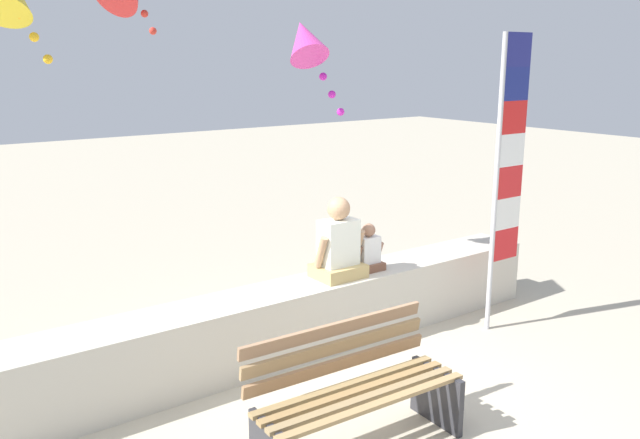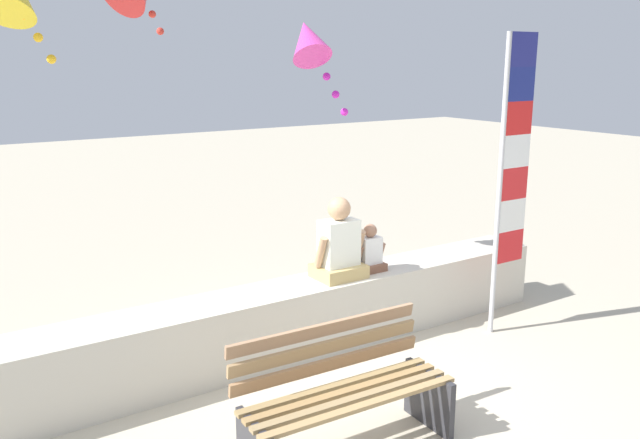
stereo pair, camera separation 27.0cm
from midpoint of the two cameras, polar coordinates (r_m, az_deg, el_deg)
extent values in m
plane|color=#BBB099|center=(5.55, 4.97, -15.92)|extent=(40.00, 40.00, 0.00)
cube|color=beige|center=(6.28, -1.76, -8.79)|extent=(6.05, 0.56, 0.67)
cube|color=#A28254|center=(4.66, 5.49, -15.75)|extent=(1.57, 0.13, 0.03)
cube|color=#957B53|center=(4.74, 4.65, -15.20)|extent=(1.57, 0.13, 0.03)
cube|color=#997748|center=(4.82, 3.85, -14.66)|extent=(1.57, 0.13, 0.03)
cube|color=#9A7E50|center=(4.90, 3.08, -14.13)|extent=(1.57, 0.13, 0.03)
cube|color=#A37851|center=(4.92, 2.39, -12.41)|extent=(1.57, 0.11, 0.10)
cube|color=#A28056|center=(4.88, 2.25, -10.94)|extent=(1.57, 0.11, 0.10)
cube|color=#9A7555|center=(4.85, 2.12, -9.45)|extent=(1.57, 0.11, 0.10)
cube|color=#2D2D33|center=(5.29, 10.87, -14.91)|extent=(0.07, 0.53, 0.45)
cube|color=tan|center=(6.43, 2.83, -4.47)|extent=(0.47, 0.38, 0.13)
cube|color=white|center=(6.35, 2.86, -2.01)|extent=(0.36, 0.23, 0.45)
cylinder|color=tan|center=(6.22, 1.31, -2.83)|extent=(0.07, 0.18, 0.32)
cylinder|color=tan|center=(6.47, 4.56, -2.21)|extent=(0.07, 0.18, 0.32)
sphere|color=tan|center=(6.26, 2.89, 0.93)|extent=(0.22, 0.22, 0.22)
cube|color=brown|center=(6.66, 5.46, -4.10)|extent=(0.28, 0.23, 0.08)
cube|color=white|center=(6.61, 5.50, -2.67)|extent=(0.22, 0.14, 0.27)
cylinder|color=#996C53|center=(6.52, 4.63, -3.15)|extent=(0.04, 0.11, 0.20)
cylinder|color=#996C53|center=(6.69, 6.46, -2.78)|extent=(0.04, 0.11, 0.20)
sphere|color=#996C53|center=(6.55, 5.54, -0.97)|extent=(0.13, 0.13, 0.13)
cylinder|color=#B7B7BC|center=(6.73, 16.34, 2.49)|extent=(0.05, 0.05, 2.99)
cube|color=red|center=(7.02, 17.12, -2.22)|extent=(0.37, 0.02, 0.32)
cube|color=white|center=(6.95, 17.31, 0.35)|extent=(0.37, 0.02, 0.32)
cube|color=red|center=(6.88, 17.50, 2.97)|extent=(0.37, 0.02, 0.32)
cube|color=white|center=(6.83, 17.69, 5.63)|extent=(0.37, 0.02, 0.32)
cube|color=red|center=(6.80, 17.89, 8.33)|extent=(0.37, 0.02, 0.32)
cube|color=navy|center=(6.78, 18.09, 11.04)|extent=(0.37, 0.02, 0.32)
cube|color=navy|center=(6.78, 18.30, 13.77)|extent=(0.37, 0.02, 0.32)
sphere|color=yellow|center=(6.31, -22.97, 15.90)|extent=(0.08, 0.08, 0.08)
sphere|color=yellow|center=(6.26, -21.98, 14.36)|extent=(0.08, 0.08, 0.08)
sphere|color=yellow|center=(6.21, -20.99, 12.79)|extent=(0.08, 0.08, 0.08)
sphere|color=red|center=(7.65, -13.25, 16.87)|extent=(0.08, 0.08, 0.08)
sphere|color=red|center=(7.57, -12.60, 15.57)|extent=(0.08, 0.08, 0.08)
cone|color=#DB3D9E|center=(6.74, 0.15, 15.28)|extent=(0.50, 0.63, 0.57)
sphere|color=#CD24B7|center=(6.77, 0.95, 13.75)|extent=(0.08, 0.08, 0.08)
sphere|color=#CD24B7|center=(6.81, 1.74, 12.23)|extent=(0.08, 0.08, 0.08)
sphere|color=#CD24B7|center=(6.86, 2.50, 10.73)|extent=(0.08, 0.08, 0.08)
sphere|color=#CD24B7|center=(6.92, 3.25, 9.25)|extent=(0.08, 0.08, 0.08)
camera|label=1|loc=(0.13, -88.75, 0.30)|focal=37.09mm
camera|label=2|loc=(0.13, 91.25, -0.30)|focal=37.09mm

